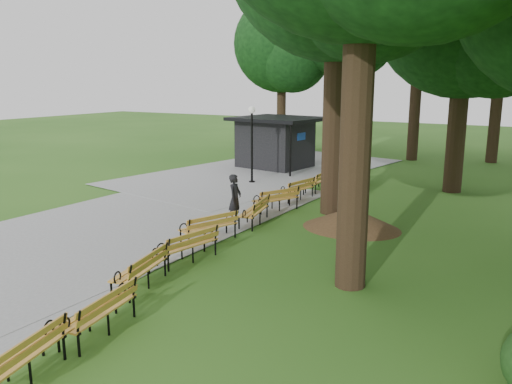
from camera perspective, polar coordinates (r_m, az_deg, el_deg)
The scene contains 17 objects.
ground at distance 13.20m, azimuth -10.74°, elevation -8.73°, with size 100.00×100.00×0.00m, color #2D601B.
path at distance 17.88m, azimuth -14.23°, elevation -3.20°, with size 12.00×38.00×0.06m, color gray.
person at distance 17.18m, azimuth -2.33°, elevation -0.74°, with size 0.60×0.39×1.64m, color black.
kiosk at distance 28.13m, azimuth 2.12°, elevation 5.50°, with size 4.40×3.83×2.75m, color black, non-canonical shape.
lamp_post at distance 23.61m, azimuth -0.46°, elevation 6.96°, with size 0.32×0.32×3.53m.
dirt_mound at distance 16.90m, azimuth 10.50°, elevation -2.82°, with size 2.67×2.67×0.69m, color #47301C.
bench_0 at distance 9.23m, azimuth -24.85°, elevation -16.31°, with size 1.90×0.64×0.88m, color gold, non-canonical shape.
bench_1 at distance 10.35m, azimuth -17.05°, elevation -12.50°, with size 1.90×0.64×0.88m, color gold, non-canonical shape.
bench_2 at distance 12.24m, azimuth -12.75°, elevation -8.33°, with size 1.90×0.64×0.88m, color gold, non-canonical shape.
bench_3 at distance 13.74m, azimuth -7.62°, elevation -5.83°, with size 1.90×0.64×0.88m, color gold, non-canonical shape.
bench_4 at distance 15.35m, azimuth -5.28°, elevation -3.84°, with size 1.90×0.64×0.88m, color gold, non-canonical shape.
bench_5 at distance 17.06m, azimuth -0.27°, elevation -2.13°, with size 1.90×0.64×0.88m, color gold, non-canonical shape.
bench_6 at distance 18.79m, azimuth 2.19°, elevation -0.80°, with size 1.90×0.64×0.88m, color gold, non-canonical shape.
bench_7 at distance 20.54m, azimuth 4.46°, elevation 0.30°, with size 1.90×0.64×0.88m, color gold, non-canonical shape.
bench_8 at distance 22.39m, azimuth 6.79°, elevation 1.25°, with size 1.90×0.64×0.88m, color gold, non-canonical shape.
bench_9 at distance 24.08m, azimuth 10.08°, elevation 1.92°, with size 1.90×0.64×0.88m, color gold, non-canonical shape.
lawn_tree_4 at distance 23.40m, azimuth 22.24°, elevation 18.50°, with size 7.42×7.42×11.33m.
Camera 1 is at (8.17, -9.26, 4.68)m, focal length 36.25 mm.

